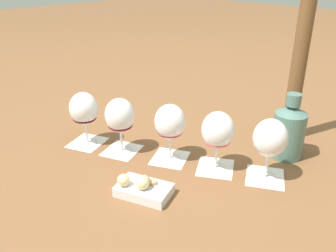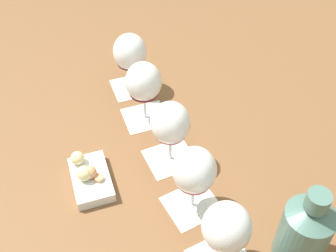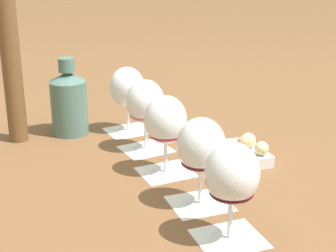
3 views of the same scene
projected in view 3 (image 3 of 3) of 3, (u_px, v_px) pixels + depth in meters
name	position (u px, v px, depth m)	size (l,w,h in m)	color
ground_plane	(168.00, 174.00, 1.11)	(8.00, 8.00, 0.00)	brown
tasting_card_0	(128.00, 131.00, 1.36)	(0.14, 0.15, 0.00)	white
tasting_card_1	(146.00, 149.00, 1.24)	(0.14, 0.15, 0.00)	white
tasting_card_2	(166.00, 172.00, 1.12)	(0.14, 0.15, 0.00)	white
tasting_card_3	(200.00, 203.00, 0.98)	(0.14, 0.14, 0.00)	white
tasting_card_4	(229.00, 238.00, 0.87)	(0.14, 0.14, 0.00)	white
wine_glass_0	(127.00, 90.00, 1.33)	(0.09, 0.09, 0.17)	white
wine_glass_1	(145.00, 104.00, 1.20)	(0.09, 0.09, 0.17)	white
wine_glass_2	(166.00, 123.00, 1.08)	(0.09, 0.09, 0.17)	white
wine_glass_3	(201.00, 148.00, 0.94)	(0.09, 0.09, 0.17)	white
wine_glass_4	(232.00, 177.00, 0.83)	(0.09, 0.09, 0.17)	white
ceramic_vase	(69.00, 101.00, 1.32)	(0.09, 0.09, 0.20)	#4C7066
snack_dish	(245.00, 151.00, 1.18)	(0.16, 0.13, 0.06)	silver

